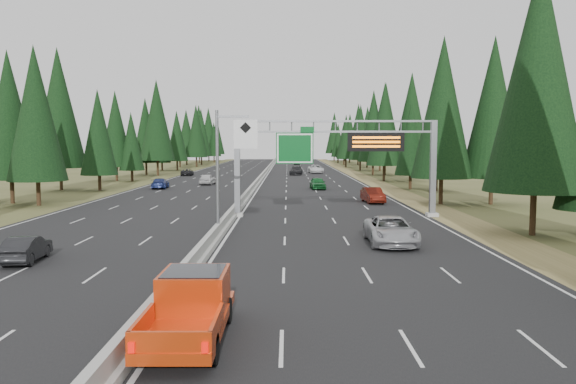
% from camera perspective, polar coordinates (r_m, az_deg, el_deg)
% --- Properties ---
extents(road, '(32.00, 260.00, 0.08)m').
position_cam_1_polar(road, '(90.64, -2.84, 1.14)').
color(road, black).
rests_on(road, ground).
extents(shoulder_right, '(3.60, 260.00, 0.06)m').
position_cam_1_polar(shoulder_right, '(91.51, 8.36, 1.12)').
color(shoulder_right, olive).
rests_on(shoulder_right, ground).
extents(shoulder_left, '(3.60, 260.00, 0.06)m').
position_cam_1_polar(shoulder_left, '(93.22, -13.84, 1.10)').
color(shoulder_left, '#474C23').
rests_on(shoulder_left, ground).
extents(median_barrier, '(0.70, 260.00, 0.85)m').
position_cam_1_polar(median_barrier, '(90.62, -2.84, 1.37)').
color(median_barrier, '#9C9C96').
rests_on(median_barrier, road).
extents(sign_gantry, '(16.75, 0.98, 7.80)m').
position_cam_1_polar(sign_gantry, '(45.45, 5.64, 3.99)').
color(sign_gantry, slate).
rests_on(sign_gantry, road).
extents(hov_sign_pole, '(2.80, 0.50, 8.00)m').
position_cam_1_polar(hov_sign_pole, '(35.53, -6.26, 2.86)').
color(hov_sign_pole, slate).
rests_on(hov_sign_pole, road).
extents(tree_row_right, '(12.09, 237.35, 18.38)m').
position_cam_1_polar(tree_row_right, '(82.66, 12.32, 7.03)').
color(tree_row_right, black).
rests_on(tree_row_right, ground).
extents(tree_row_left, '(11.90, 240.31, 18.76)m').
position_cam_1_polar(tree_row_left, '(96.37, -16.20, 6.55)').
color(tree_row_left, black).
rests_on(tree_row_left, ground).
extents(silver_minivan, '(2.77, 5.87, 1.62)m').
position_cam_1_polar(silver_minivan, '(33.63, 10.39, -3.87)').
color(silver_minivan, '#A2A2A6').
rests_on(silver_minivan, road).
extents(red_pickup, '(2.13, 5.95, 1.94)m').
position_cam_1_polar(red_pickup, '(17.74, -9.73, -10.91)').
color(red_pickup, black).
rests_on(red_pickup, road).
extents(car_ahead_green, '(2.09, 4.72, 1.58)m').
position_cam_1_polar(car_ahead_green, '(73.47, 3.03, 0.91)').
color(car_ahead_green, '#145925').
rests_on(car_ahead_green, road).
extents(car_ahead_dkred, '(2.03, 4.78, 1.53)m').
position_cam_1_polar(car_ahead_dkred, '(56.98, 8.61, -0.32)').
color(car_ahead_dkred, '#5C160D').
rests_on(car_ahead_dkred, road).
extents(car_ahead_dkgrey, '(2.77, 5.80, 1.63)m').
position_cam_1_polar(car_ahead_dkgrey, '(107.81, 0.83, 2.19)').
color(car_ahead_dkgrey, black).
rests_on(car_ahead_dkgrey, road).
extents(car_ahead_white, '(3.20, 6.15, 1.65)m').
position_cam_1_polar(car_ahead_white, '(114.44, 2.83, 2.35)').
color(car_ahead_white, white).
rests_on(car_ahead_white, road).
extents(car_ahead_far, '(1.69, 4.17, 1.42)m').
position_cam_1_polar(car_ahead_far, '(159.28, 0.92, 3.03)').
color(car_ahead_far, black).
rests_on(car_ahead_far, road).
extents(car_onc_near, '(1.76, 4.08, 1.31)m').
position_cam_1_polar(car_onc_near, '(31.16, -25.05, -5.23)').
color(car_onc_near, black).
rests_on(car_onc_near, road).
extents(car_onc_blue, '(2.30, 4.86, 1.37)m').
position_cam_1_polar(car_onc_blue, '(76.39, -12.86, 0.86)').
color(car_onc_blue, navy).
rests_on(car_onc_blue, road).
extents(car_onc_white, '(2.25, 4.75, 1.57)m').
position_cam_1_polar(car_onc_white, '(82.57, -8.16, 1.30)').
color(car_onc_white, silver).
rests_on(car_onc_white, road).
extents(car_onc_far, '(2.47, 4.75, 1.28)m').
position_cam_1_polar(car_onc_far, '(107.32, -10.20, 2.01)').
color(car_onc_far, black).
rests_on(car_onc_far, road).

